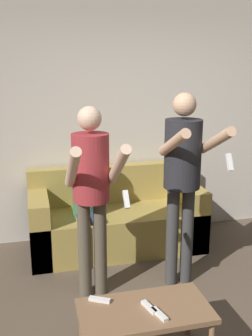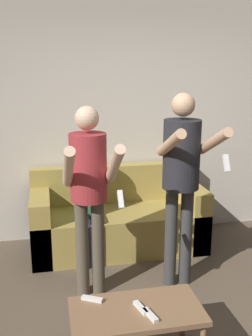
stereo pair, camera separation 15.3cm
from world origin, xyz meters
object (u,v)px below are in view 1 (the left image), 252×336
remote_near (159,314)px  coffee_table (145,315)px  person_standing_right (183,169)px  couch (116,221)px  remote_far (100,300)px  person_standing_left (91,184)px  person_seated (87,199)px  remote_mid (149,307)px

remote_near → coffee_table: bearing=125.1°
person_standing_right → remote_near: 1.29m
couch → remote_far: size_ratio=12.38×
couch → person_standing_left: (-0.40, -0.89, 0.72)m
person_standing_right → coffee_table: 1.28m
person_standing_left → coffee_table: (0.21, -0.86, -0.67)m
coffee_table → remote_near: size_ratio=5.69×
person_seated → remote_far: (-0.13, -1.44, -0.22)m
person_standing_right → remote_near: bearing=-118.4°
person_standing_right → remote_mid: (-0.56, -0.87, -0.68)m
person_seated → coffee_table: size_ratio=1.32×
person_standing_left → person_standing_right: person_standing_right is taller
remote_mid → couch: bearing=84.6°
person_standing_right → person_standing_left: bearing=-179.6°
couch → remote_near: size_ratio=11.96×
couch → remote_near: couch is taller
couch → person_standing_left: person_standing_left is taller
couch → remote_far: bearing=-106.4°
remote_mid → person_standing_left: bearing=104.9°
coffee_table → person_standing_right: bearing=55.8°
person_standing_left → person_seated: (0.07, 0.74, -0.39)m
coffee_table → remote_near: bearing=-54.9°
person_seated → person_standing_right: bearing=-45.0°
person_seated → remote_near: 1.72m
person_standing_right → remote_far: 1.31m
coffee_table → remote_far: size_ratio=5.89×
person_standing_left → remote_far: person_standing_left is taller
person_standing_left → person_standing_right: 0.80m
remote_mid → remote_far: 0.34m
remote_far → remote_near: bearing=-36.1°
person_standing_right → couch: bearing=114.3°
person_standing_left → person_standing_right: (0.79, 0.01, 0.07)m
person_standing_left → remote_mid: bearing=-75.1°
person_standing_right → person_seated: bearing=135.0°
coffee_table → remote_far: bearing=150.9°
person_standing_left → person_standing_right: size_ratio=0.95×
couch → remote_far: 1.66m
person_standing_left → person_seated: 0.83m
person_seated → coffee_table: (0.14, -1.59, -0.28)m
remote_far → person_seated: bearing=84.6°
remote_far → person_standing_right: bearing=39.4°
remote_mid → person_standing_right: bearing=57.2°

